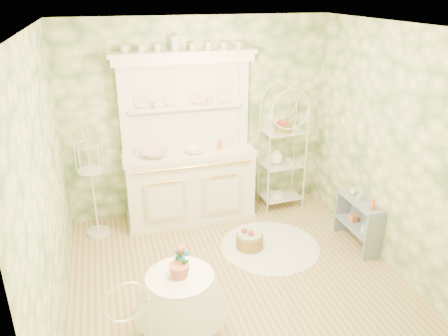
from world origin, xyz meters
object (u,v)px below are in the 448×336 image
object	(u,v)px
kitchen_dresser	(188,141)
bakers_rack	(282,149)
round_table	(181,312)
floor_basket	(249,240)
birdcage_stand	(93,185)
side_shelf	(358,223)

from	to	relation	value
kitchen_dresser	bakers_rack	xyz separation A→B (m)	(1.36, 0.03, -0.25)
round_table	floor_basket	bearing A→B (deg)	49.82
kitchen_dresser	round_table	distance (m)	2.46
kitchen_dresser	birdcage_stand	world-z (taller)	kitchen_dresser
birdcage_stand	kitchen_dresser	bearing A→B (deg)	3.82
kitchen_dresser	bakers_rack	distance (m)	1.38
bakers_rack	birdcage_stand	bearing A→B (deg)	178.04
side_shelf	floor_basket	xyz separation A→B (m)	(-1.33, 0.28, -0.20)
round_table	kitchen_dresser	bearing A→B (deg)	76.38
kitchen_dresser	birdcage_stand	bearing A→B (deg)	-176.18
kitchen_dresser	floor_basket	distance (m)	1.51
kitchen_dresser	side_shelf	xyz separation A→B (m)	(1.88, -1.24, -0.84)
kitchen_dresser	floor_basket	bearing A→B (deg)	-59.99
kitchen_dresser	floor_basket	size ratio (longest dim) A/B	7.11
side_shelf	round_table	xyz separation A→B (m)	(-2.42, -1.01, 0.01)
bakers_rack	floor_basket	bearing A→B (deg)	-133.98
bakers_rack	floor_basket	world-z (taller)	bakers_rack
side_shelf	round_table	bearing A→B (deg)	-163.76
birdcage_stand	floor_basket	world-z (taller)	birdcage_stand
bakers_rack	birdcage_stand	distance (m)	2.63
round_table	floor_basket	distance (m)	1.71
round_table	birdcage_stand	xyz separation A→B (m)	(-0.72, 2.16, 0.39)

